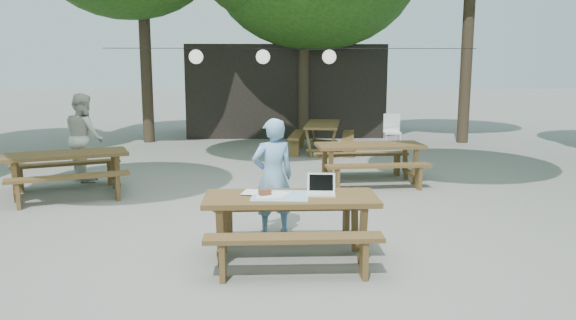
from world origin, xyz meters
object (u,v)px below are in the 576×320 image
(main_picnic_table, at_px, (291,226))
(plastic_chair, at_px, (392,138))
(woman, at_px, (273,177))
(picnic_table_nw, at_px, (67,174))
(second_person, at_px, (84,137))

(main_picnic_table, distance_m, plastic_chair, 9.07)
(woman, bearing_deg, picnic_table_nw, -49.52)
(second_person, relative_size, plastic_chair, 1.88)
(woman, distance_m, second_person, 5.16)
(second_person, bearing_deg, plastic_chair, -97.02)
(plastic_chair, bearing_deg, second_person, -146.12)
(woman, height_order, plastic_chair, woman)
(picnic_table_nw, bearing_deg, woman, -54.32)
(picnic_table_nw, distance_m, plastic_chair, 8.60)
(second_person, bearing_deg, main_picnic_table, -176.86)
(picnic_table_nw, bearing_deg, second_person, 73.91)
(picnic_table_nw, height_order, second_person, second_person)
(main_picnic_table, bearing_deg, woman, 101.12)
(second_person, bearing_deg, woman, -171.73)
(main_picnic_table, bearing_deg, picnic_table_nw, 138.19)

